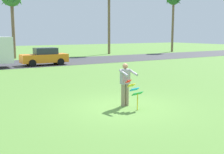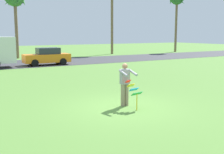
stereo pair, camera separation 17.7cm
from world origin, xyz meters
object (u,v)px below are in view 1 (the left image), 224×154
Objects in this scene: person_kite_flyer at (125,83)px; kite_held at (134,90)px; parked_car_orange at (44,57)px; palm_tree_far_left at (174,1)px; palm_tree_right_near at (12,0)px.

kite_held is (-0.00, -0.62, -0.20)m from person_kite_flyer.
parked_car_orange is 0.45× the size of palm_tree_far_left.
palm_tree_far_left is (24.51, -0.38, 1.29)m from palm_tree_right_near.
palm_tree_right_near is 0.85× the size of palm_tree_far_left.
parked_car_orange is (2.06, 16.30, -0.18)m from person_kite_flyer.
kite_held is 0.12× the size of palm_tree_far_left.
kite_held is at bearing -135.72° from palm_tree_far_left.
palm_tree_far_left reaches higher than palm_tree_right_near.
kite_held is 0.26× the size of parked_car_orange.
person_kite_flyer reaches higher than kite_held.
palm_tree_right_near is at bearing 87.06° from kite_held.
parked_car_orange reaches higher than kite_held.
person_kite_flyer is at bearing -97.21° from parked_car_orange.
person_kite_flyer is at bearing -136.44° from palm_tree_far_left.
person_kite_flyer is 1.54× the size of kite_held.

